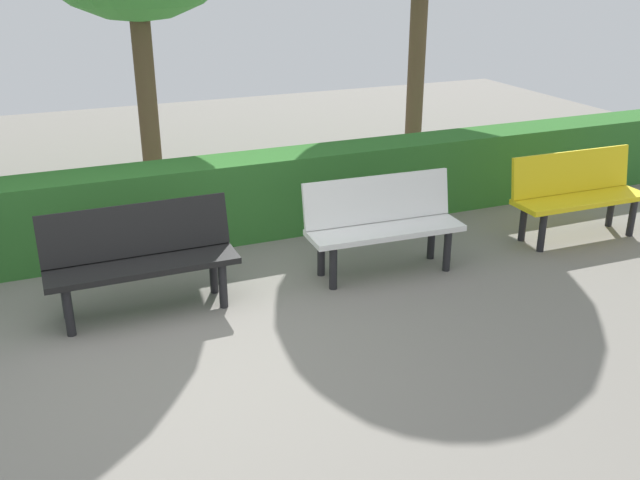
# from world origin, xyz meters

# --- Properties ---
(ground_plane) EXTENTS (18.48, 18.48, 0.00)m
(ground_plane) POSITION_xyz_m (0.00, 0.00, 0.00)
(ground_plane) COLOR gray
(bench_yellow) EXTENTS (1.43, 0.48, 0.86)m
(bench_yellow) POSITION_xyz_m (-4.32, -0.71, 0.48)
(bench_yellow) COLOR yellow
(bench_yellow) RESTS_ON ground_plane
(bench_white) EXTENTS (1.43, 0.53, 0.86)m
(bench_white) POSITION_xyz_m (-2.12, -0.71, 0.48)
(bench_white) COLOR white
(bench_white) RESTS_ON ground_plane
(bench_black) EXTENTS (1.50, 0.47, 0.86)m
(bench_black) POSITION_xyz_m (0.01, -0.78, 0.48)
(bench_black) COLOR black
(bench_black) RESTS_ON ground_plane
(hedge_row) EXTENTS (14.48, 0.53, 0.82)m
(hedge_row) POSITION_xyz_m (-1.02, -2.02, 0.41)
(hedge_row) COLOR #2D6B28
(hedge_row) RESTS_ON ground_plane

